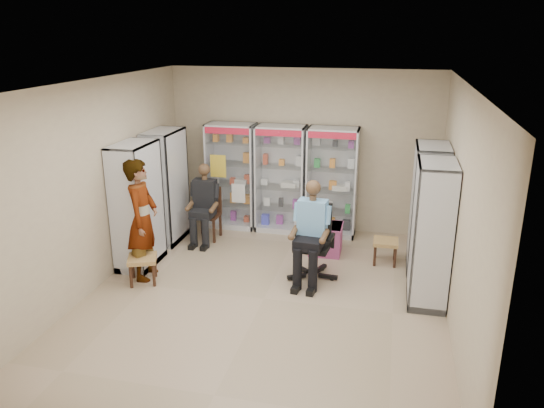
% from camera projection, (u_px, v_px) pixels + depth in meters
% --- Properties ---
extents(floor, '(6.00, 6.00, 0.00)m').
position_uv_depth(floor, '(264.00, 299.00, 7.54)').
color(floor, tan).
rests_on(floor, ground).
extents(room_shell, '(5.02, 6.02, 3.01)m').
position_uv_depth(room_shell, '(263.00, 164.00, 6.92)').
color(room_shell, '#BBAC8B').
rests_on(room_shell, ground).
extents(cabinet_back_left, '(0.90, 0.50, 2.00)m').
position_uv_depth(cabinet_back_left, '(232.00, 176.00, 10.03)').
color(cabinet_back_left, '#B8BAC0').
rests_on(cabinet_back_left, floor).
extents(cabinet_back_mid, '(0.90, 0.50, 2.00)m').
position_uv_depth(cabinet_back_mid, '(281.00, 179.00, 9.82)').
color(cabinet_back_mid, '#B3B7BB').
rests_on(cabinet_back_mid, floor).
extents(cabinet_back_right, '(0.90, 0.50, 2.00)m').
position_uv_depth(cabinet_back_right, '(332.00, 182.00, 9.62)').
color(cabinet_back_right, '#B6B8BE').
rests_on(cabinet_back_right, floor).
extents(cabinet_right_far, '(0.90, 0.50, 2.00)m').
position_uv_depth(cabinet_right_far, '(428.00, 209.00, 8.22)').
color(cabinet_right_far, '#A0A2A6').
rests_on(cabinet_right_far, floor).
extents(cabinet_right_near, '(0.90, 0.50, 2.00)m').
position_uv_depth(cabinet_right_near, '(431.00, 234.00, 7.20)').
color(cabinet_right_near, '#B9BDC1').
rests_on(cabinet_right_near, floor).
extents(cabinet_left_far, '(0.90, 0.50, 2.00)m').
position_uv_depth(cabinet_left_far, '(166.00, 187.00, 9.37)').
color(cabinet_left_far, '#BABDC3').
rests_on(cabinet_left_far, floor).
extents(cabinet_left_near, '(0.90, 0.50, 2.00)m').
position_uv_depth(cabinet_left_near, '(137.00, 206.00, 8.35)').
color(cabinet_left_near, '#B2B4B9').
rests_on(cabinet_left_near, floor).
extents(wooden_chair, '(0.42, 0.42, 0.94)m').
position_uv_depth(wooden_chair, '(207.00, 214.00, 9.57)').
color(wooden_chair, black).
rests_on(wooden_chair, floor).
extents(seated_customer, '(0.44, 0.60, 1.34)m').
position_uv_depth(seated_customer, '(206.00, 204.00, 9.46)').
color(seated_customer, black).
rests_on(seated_customer, floor).
extents(office_chair, '(0.68, 0.68, 1.16)m').
position_uv_depth(office_chair, '(313.00, 242.00, 8.02)').
color(office_chair, black).
rests_on(office_chair, floor).
extents(seated_shopkeeper, '(0.54, 0.71, 1.47)m').
position_uv_depth(seated_shopkeeper, '(312.00, 234.00, 7.92)').
color(seated_shopkeeper, '#6C91D6').
rests_on(seated_shopkeeper, floor).
extents(pink_trunk, '(0.54, 0.52, 0.51)m').
position_uv_depth(pink_trunk, '(326.00, 239.00, 9.01)').
color(pink_trunk, '#B04695').
rests_on(pink_trunk, floor).
extents(tea_glass, '(0.07, 0.07, 0.10)m').
position_uv_depth(tea_glass, '(327.00, 221.00, 8.96)').
color(tea_glass, '#5F2108').
rests_on(tea_glass, pink_trunk).
extents(woven_stool_a, '(0.40, 0.40, 0.40)m').
position_uv_depth(woven_stool_a, '(385.00, 251.00, 8.64)').
color(woven_stool_a, '#A57E45').
rests_on(woven_stool_a, floor).
extents(woven_stool_b, '(0.54, 0.54, 0.41)m').
position_uv_depth(woven_stool_b, '(143.00, 269.00, 7.97)').
color(woven_stool_b, tan).
rests_on(woven_stool_b, floor).
extents(standing_man, '(0.53, 0.73, 1.87)m').
position_uv_depth(standing_man, '(142.00, 220.00, 7.94)').
color(standing_man, gray).
rests_on(standing_man, floor).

